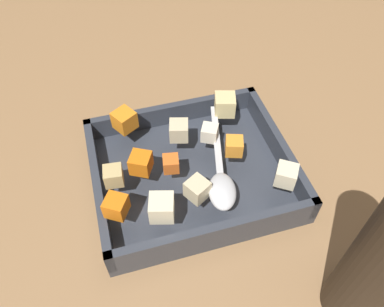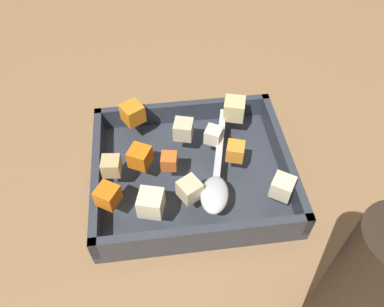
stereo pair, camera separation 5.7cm
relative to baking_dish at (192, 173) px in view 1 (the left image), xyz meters
The scene contains 16 objects.
ground_plane 0.03m from the baking_dish, 148.30° to the right, with size 4.00×4.00×0.00m, color #936D47.
baking_dish is the anchor object (origin of this frame).
carrot_chunk_near_spoon 0.15m from the baking_dish, 152.86° to the right, with size 0.03×0.03×0.03m, color orange.
carrot_chunk_under_handle 0.06m from the baking_dish, 168.08° to the right, with size 0.02×0.02×0.02m, color orange.
carrot_chunk_corner_se 0.14m from the baking_dish, 132.88° to the left, with size 0.03×0.03×0.03m, color orange.
carrot_chunk_near_right 0.08m from the baking_dish, ahead, with size 0.03×0.03×0.03m, color orange.
carrot_chunk_rim_edge 0.09m from the baking_dish, behind, with size 0.03×0.03×0.03m, color orange.
potato_chunk_corner_ne 0.09m from the baking_dish, 99.97° to the right, with size 0.03×0.03×0.03m, color beige.
potato_chunk_back_center 0.13m from the baking_dish, 45.44° to the left, with size 0.03×0.03×0.03m, color #E0CC89.
potato_chunk_far_right 0.13m from the baking_dish, behind, with size 0.03×0.03×0.03m, color tan.
potato_chunk_mid_left 0.07m from the baking_dish, 99.25° to the left, with size 0.03×0.03×0.03m, color beige.
potato_chunk_corner_nw 0.15m from the baking_dish, 34.20° to the right, with size 0.03×0.03×0.03m, color beige.
potato_chunk_front_center 0.12m from the baking_dish, 128.19° to the right, with size 0.03×0.03×0.03m, color beige.
parsnip_chunk_heap_side 0.07m from the baking_dish, 39.66° to the left, with size 0.02×0.02×0.02m, color silver.
serving_spoon 0.08m from the baking_dish, 68.87° to the right, with size 0.08×0.21×0.02m.
pepper_mill 0.30m from the baking_dish, 60.79° to the right, with size 0.07×0.07×0.26m.
Camera 1 is at (-0.08, -0.34, 0.50)m, focal length 35.91 mm.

